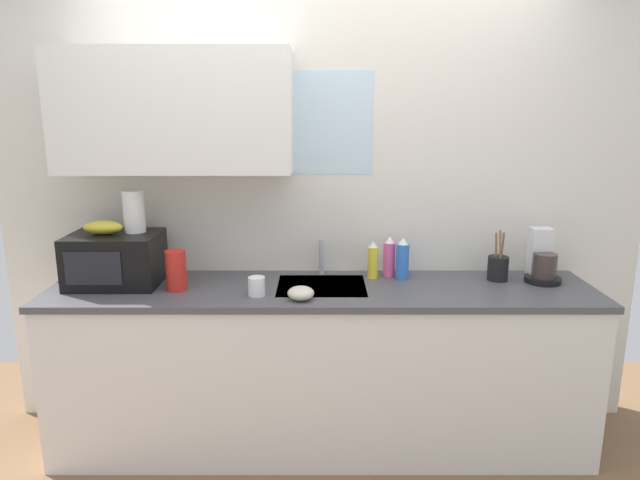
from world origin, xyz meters
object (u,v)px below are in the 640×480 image
Objects in this scene: banana_bunch at (101,228)px; cereal_canister at (174,271)px; dish_soap_bottle_yellow at (371,261)px; dish_soap_bottle_blue at (401,260)px; coffee_maker at (540,262)px; microwave at (113,259)px; dish_soap_bottle_pink at (388,258)px; small_bowl at (299,293)px; utensil_crock at (496,267)px; paper_towel_roll at (132,211)px; mug_white at (255,286)px.

banana_bunch is 0.97× the size of cereal_canister.
dish_soap_bottle_blue is (0.16, -0.02, 0.01)m from dish_soap_bottle_yellow.
dish_soap_bottle_blue is (-0.74, 0.03, 0.00)m from coffee_maker.
dish_soap_bottle_pink is at bearing 5.60° from microwave.
coffee_maker is at bearing 13.54° from small_bowl.
dish_soap_bottle_pink reaches higher than cereal_canister.
dish_soap_bottle_pink is at bearing 19.18° from dish_soap_bottle_yellow.
banana_bunch is 0.45m from cereal_canister.
utensil_crock is (0.51, -0.02, -0.04)m from dish_soap_bottle_blue.
cereal_canister reaches higher than small_bowl.
paper_towel_roll reaches higher than dish_soap_bottle_yellow.
paper_towel_roll is at bearing 159.97° from mug_white.
banana_bunch is at bearing 165.62° from cereal_canister.
banana_bunch reaches higher than cereal_canister.
mug_white is 1.30m from utensil_crock.
utensil_crock reaches higher than cereal_canister.
utensil_crock reaches higher than microwave.
paper_towel_roll is at bearing 161.14° from small_bowl.
banana_bunch is at bearing -178.08° from utensil_crock.
coffee_maker is 1.52m from mug_white.
paper_towel_roll is 1.07× the size of cereal_canister.
dish_soap_bottle_pink is at bearing 25.52° from mug_white.
coffee_maker is at bearing 1.45° from banana_bunch.
dish_soap_bottle_yellow is 1.01× the size of cereal_canister.
dish_soap_bottle_blue is (1.52, 0.09, -0.03)m from microwave.
mug_white is (0.81, -0.19, -0.26)m from banana_bunch.
dish_soap_bottle_blue reaches higher than dish_soap_bottle_yellow.
paper_towel_roll reaches higher than coffee_maker.
microwave is at bearing 163.87° from cereal_canister.
small_bowl is at bearing -163.07° from utensil_crock.
microwave is 2.03m from utensil_crock.
dish_soap_bottle_blue is (1.57, 0.09, -0.20)m from banana_bunch.
cereal_canister is (-1.11, -0.24, -0.00)m from dish_soap_bottle_pink.
banana_bunch is 2.32m from coffee_maker.
small_bowl is at bearing -15.26° from mug_white.
utensil_crock reaches higher than dish_soap_bottle_blue.
coffee_maker is 1.32m from small_bowl.
banana_bunch is 1.09m from small_bowl.
coffee_maker is 1.34× the size of dish_soap_bottle_yellow.
microwave is at bearing -177.99° from utensil_crock.
mug_white is at bearing -154.48° from dish_soap_bottle_pink.
coffee_maker is 2.95× the size of mug_white.
banana_bunch reaches higher than small_bowl.
banana_bunch is at bearing 166.77° from mug_white.
microwave is 0.18m from banana_bunch.
dish_soap_bottle_yellow is 0.67m from mug_white.
banana_bunch reaches higher than mug_white.
microwave is at bearing -178.48° from coffee_maker.
cereal_canister is (0.39, -0.10, -0.20)m from banana_bunch.
microwave is 2.09× the size of paper_towel_roll.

